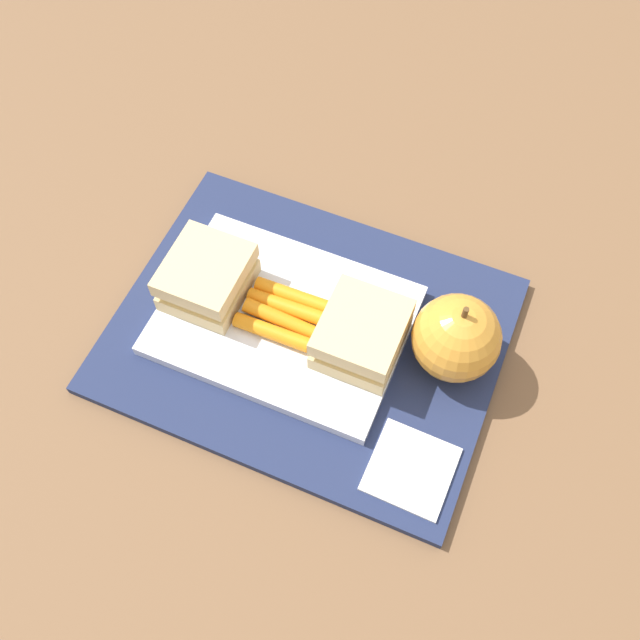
# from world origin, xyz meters

# --- Properties ---
(ground_plane) EXTENTS (2.40, 2.40, 0.00)m
(ground_plane) POSITION_xyz_m (0.00, 0.00, 0.00)
(ground_plane) COLOR brown
(lunchbag_mat) EXTENTS (0.36, 0.28, 0.01)m
(lunchbag_mat) POSITION_xyz_m (0.00, 0.00, 0.01)
(lunchbag_mat) COLOR navy
(lunchbag_mat) RESTS_ON ground_plane
(food_tray) EXTENTS (0.23, 0.17, 0.01)m
(food_tray) POSITION_xyz_m (-0.03, 0.00, 0.02)
(food_tray) COLOR white
(food_tray) RESTS_ON lunchbag_mat
(sandwich_half_left) EXTENTS (0.07, 0.08, 0.04)m
(sandwich_half_left) POSITION_xyz_m (-0.10, 0.00, 0.04)
(sandwich_half_left) COLOR #DBC189
(sandwich_half_left) RESTS_ON food_tray
(sandwich_half_right) EXTENTS (0.07, 0.08, 0.04)m
(sandwich_half_right) POSITION_xyz_m (0.05, 0.00, 0.04)
(sandwich_half_right) COLOR #DBC189
(sandwich_half_right) RESTS_ON food_tray
(carrot_sticks_bundle) EXTENTS (0.08, 0.06, 0.02)m
(carrot_sticks_bundle) POSITION_xyz_m (-0.03, -0.00, 0.03)
(carrot_sticks_bundle) COLOR orange
(carrot_sticks_bundle) RESTS_ON food_tray
(apple) EXTENTS (0.08, 0.08, 0.09)m
(apple) POSITION_xyz_m (0.13, 0.03, 0.05)
(apple) COLOR gold
(apple) RESTS_ON lunchbag_mat
(paper_napkin) EXTENTS (0.07, 0.07, 0.00)m
(paper_napkin) POSITION_xyz_m (0.14, -0.09, 0.01)
(paper_napkin) COLOR white
(paper_napkin) RESTS_ON lunchbag_mat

